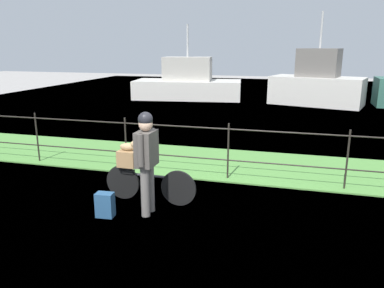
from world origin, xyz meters
name	(u,v)px	position (x,y,z in m)	size (l,w,h in m)	color
ground_plane	(203,225)	(0.00, 0.00, 0.00)	(60.00, 60.00, 0.00)	#9E9993
grass_strip	(235,164)	(0.00, 3.11, 0.01)	(27.00, 2.40, 0.03)	#569342
harbor_water	(266,106)	(0.00, 12.15, 0.00)	(30.00, 30.00, 0.00)	#426684
iron_fence	(228,147)	(0.00, 2.13, 0.69)	(18.04, 0.04, 1.17)	#28231E
bicycle_main	(149,184)	(-1.13, 0.64, 0.33)	(1.67, 0.17, 0.62)	black
wooden_crate	(128,158)	(-1.51, 0.65, 0.76)	(0.32, 0.26, 0.28)	#A87F51
terrier_dog	(129,146)	(-1.49, 0.65, 0.98)	(0.32, 0.15, 0.18)	tan
cyclist_person	(147,155)	(-0.97, 0.19, 1.00)	(0.27, 0.54, 1.68)	slate
backpack_on_paving	(105,205)	(-1.59, -0.11, 0.20)	(0.28, 0.18, 0.40)	#28517A
moored_boat_near	(317,84)	(2.21, 13.27, 0.95)	(4.44, 2.94, 4.16)	silver
moored_boat_far	(188,84)	(-4.15, 13.71, 0.77)	(5.71, 2.92, 3.73)	silver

